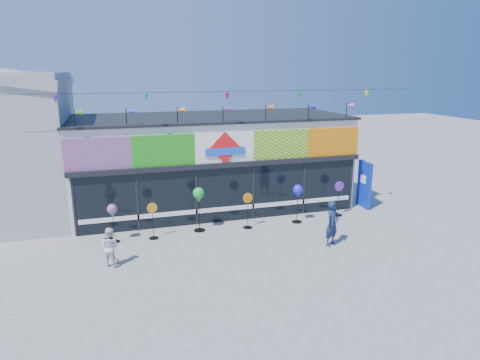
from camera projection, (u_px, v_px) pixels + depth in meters
name	position (u px, v px, depth m)	size (l,w,h in m)	color
ground	(251.00, 254.00, 14.57)	(80.00, 80.00, 0.00)	gray
kite_shop	(211.00, 161.00, 19.57)	(16.00, 5.70, 5.31)	white
blue_sign	(364.00, 184.00, 19.35)	(0.25, 1.06, 2.11)	#0B29B0
spinner_0	(112.00, 212.00, 15.28)	(0.37, 0.37, 1.45)	black
spinner_1	(153.00, 220.00, 15.72)	(0.38, 0.35, 1.39)	black
spinner_2	(199.00, 196.00, 16.34)	(0.44, 0.44, 1.75)	black
spinner_3	(248.00, 210.00, 16.80)	(0.40, 0.37, 1.44)	black
spinner_4	(298.00, 192.00, 17.30)	(0.41, 0.41, 1.60)	black
spinner_5	(339.00, 198.00, 18.24)	(0.43, 0.39, 1.52)	black
adult_man	(332.00, 223.00, 15.09)	(0.60, 0.39, 1.64)	#172448
child	(110.00, 247.00, 13.55)	(0.62, 0.36, 1.28)	silver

